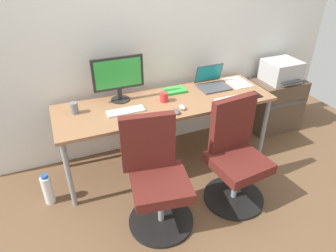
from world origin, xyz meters
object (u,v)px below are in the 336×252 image
Objects in this scene: side_cabinet at (274,104)px; printer at (281,71)px; office_chair_left at (156,179)px; water_bottle_on_floor at (48,189)px; office_chair_right at (235,158)px; open_laptop at (212,82)px; coffee_mug at (164,97)px; desktop_monitor at (118,76)px.

side_cabinet is 1.56× the size of printer.
water_bottle_on_floor is at bearing 147.45° from office_chair_left.
side_cabinet is 2.01× the size of water_bottle_on_floor.
printer is at bearing 24.58° from office_chair_left.
office_chair_right is 1.41m from side_cabinet.
side_cabinet is at bearing 24.61° from office_chair_left.
open_laptop is 3.37× the size of coffee_mug.
printer is 0.83× the size of desktop_monitor.
desktop_monitor is at bearing 177.07° from open_laptop.
desktop_monitor reaches higher than open_laptop.
side_cabinet is at bearing 36.95° from office_chair_right.
side_cabinet is 2.01× the size of open_laptop.
office_chair_right is 0.87m from coffee_mug.
office_chair_left reaches higher than printer.
coffee_mug is at bearing 63.90° from office_chair_left.
open_laptop is at bearing 12.75° from coffee_mug.
desktop_monitor is at bearing 92.12° from office_chair_left.
open_laptop reaches higher than printer.
open_laptop reaches higher than water_bottle_on_floor.
office_chair_right is at bearing -49.71° from desktop_monitor.
desktop_monitor is 1.55× the size of open_laptop.
coffee_mug is (-0.59, -0.13, -0.01)m from open_laptop.
office_chair_left is at bearing -138.10° from open_laptop.
desktop_monitor is at bearing 154.20° from coffee_mug.
printer is (1.85, 0.85, 0.32)m from office_chair_left.
office_chair_left is 0.86m from coffee_mug.
side_cabinet is 1.30× the size of desktop_monitor.
office_chair_left is at bearing -155.42° from printer.
coffee_mug is at bearing -167.25° from open_laptop.
side_cabinet is at bearing 90.00° from printer.
printer reaches higher than coffee_mug.
printer is 0.91m from open_laptop.
office_chair_right is at bearing -18.83° from water_bottle_on_floor.
desktop_monitor is at bearing 178.57° from printer.
water_bottle_on_floor is 1.90m from open_laptop.
open_laptop is at bearing -179.77° from side_cabinet.
open_laptop is (1.77, 0.31, 0.61)m from water_bottle_on_floor.
water_bottle_on_floor is (-1.56, 0.53, -0.28)m from office_chair_right.
printer is (0.00, -0.00, 0.43)m from side_cabinet.
office_chair_right is at bearing 0.03° from office_chair_left.
water_bottle_on_floor is at bearing -155.59° from desktop_monitor.
open_laptop is (0.97, -0.05, -0.20)m from desktop_monitor.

